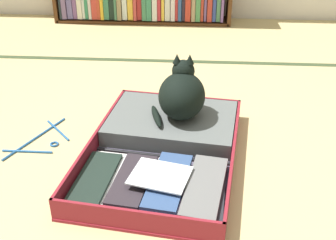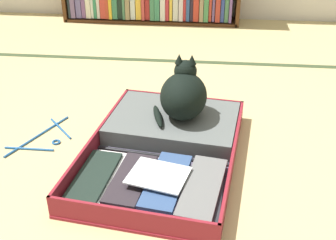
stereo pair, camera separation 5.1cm
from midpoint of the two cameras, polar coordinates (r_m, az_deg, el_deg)
ground_plane at (r=1.70m, az=-1.91°, el=-9.71°), size 10.00×10.00×0.00m
tatami_border at (r=2.90m, az=0.74°, el=7.81°), size 4.80×0.05×0.00m
open_suitcase at (r=1.91m, az=-0.89°, el=-3.25°), size 0.73×0.98×0.10m
black_cat at (r=1.98m, az=1.09°, el=3.45°), size 0.27×0.28×0.29m
clothes_hanger at (r=2.10m, az=-17.08°, el=-2.55°), size 0.28×0.38×0.01m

